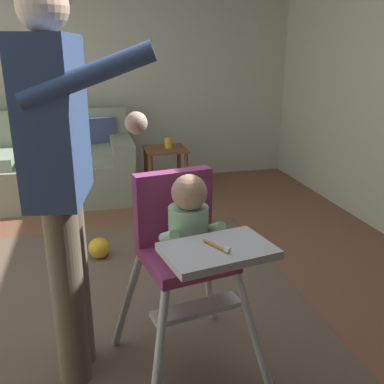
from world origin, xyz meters
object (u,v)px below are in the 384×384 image
Objects in this scene: side_table at (165,162)px; sippy_cup at (168,143)px; couch at (25,167)px; high_chair at (187,238)px; toy_ball at (99,248)px; adult_standing at (61,176)px.

side_table is 0.19m from sippy_cup.
couch is at bearing 167.14° from side_table.
high_chair is at bearing 20.79° from couch.
high_chair reaches higher than side_table.
high_chair is 1.40m from toy_ball.
side_table is at bearing 58.73° from toy_ball.
toy_ball is at bearing -121.27° from side_table.
side_table is at bearing 77.14° from couch.
adult_standing is (0.52, -2.59, 0.62)m from couch.
adult_standing is 16.75× the size of sippy_cup.
adult_standing is 1.44m from toy_ball.
couch reaches higher than side_table.
couch is at bearing 113.98° from toy_ball.
couch reaches higher than sippy_cup.
couch is at bearing 110.85° from adult_standing.
couch is 13.83× the size of toy_ball.
high_chair is 2.40m from side_table.
toy_ball is at bearing -173.92° from high_chair.
high_chair reaches higher than toy_ball.
side_table is (0.70, 1.15, 0.30)m from toy_ball.
high_chair is at bearing -97.88° from side_table.
high_chair is at bearing -73.20° from toy_ball.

